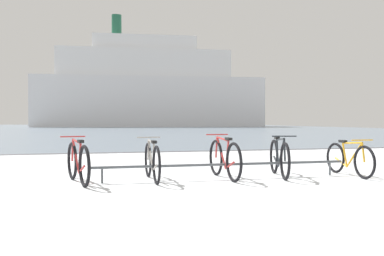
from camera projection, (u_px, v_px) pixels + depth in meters
name	position (u px, v px, depth m)	size (l,w,h in m)	color
ground	(109.00, 129.00, 57.04)	(80.00, 132.00, 0.08)	silver
bike_rack	(224.00, 165.00, 7.72)	(5.05, 0.09, 0.31)	#4C5156
bicycle_0	(78.00, 162.00, 7.21)	(0.56, 1.67, 0.83)	black
bicycle_1	(152.00, 161.00, 7.54)	(0.46, 1.68, 0.80)	black
bicycle_2	(224.00, 159.00, 7.79)	(0.46, 1.71, 0.85)	black
bicycle_3	(279.00, 158.00, 8.07)	(0.57, 1.70, 0.84)	black
bicycle_4	(349.00, 159.00, 8.18)	(0.46, 1.61, 0.76)	black
ferry_ship	(149.00, 90.00, 74.88)	(41.70, 13.76, 20.42)	white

